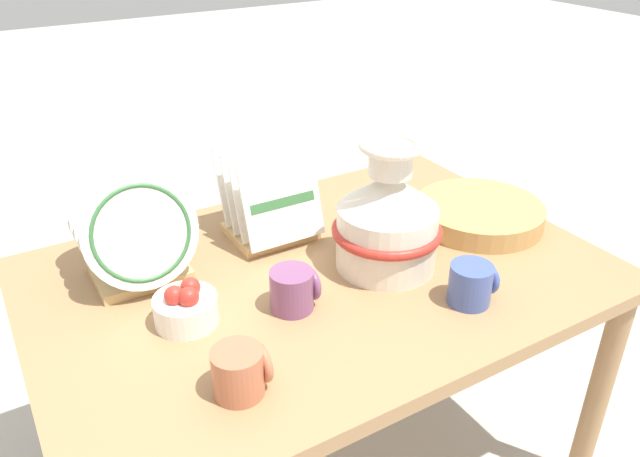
% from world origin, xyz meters
% --- Properties ---
extents(display_table, '(1.28, 0.87, 0.66)m').
position_xyz_m(display_table, '(0.00, 0.00, 0.58)').
color(display_table, '#9E754C').
rests_on(display_table, ground_plane).
extents(ceramic_vase, '(0.25, 0.25, 0.31)m').
position_xyz_m(ceramic_vase, '(0.14, -0.06, 0.78)').
color(ceramic_vase, silver).
rests_on(ceramic_vase, display_table).
extents(dish_rack_round_plates, '(0.24, 0.23, 0.26)m').
position_xyz_m(dish_rack_round_plates, '(-0.36, 0.18, 0.76)').
color(dish_rack_round_plates, tan).
rests_on(dish_rack_round_plates, display_table).
extents(dish_rack_square_plates, '(0.20, 0.21, 0.22)m').
position_xyz_m(dish_rack_square_plates, '(-0.02, 0.21, 0.73)').
color(dish_rack_square_plates, tan).
rests_on(dish_rack_square_plates, display_table).
extents(wicker_charger_stack, '(0.33, 0.33, 0.05)m').
position_xyz_m(wicker_charger_stack, '(0.47, -0.01, 0.68)').
color(wicker_charger_stack, tan).
rests_on(wicker_charger_stack, display_table).
extents(mug_plum_glaze, '(0.10, 0.09, 0.09)m').
position_xyz_m(mug_plum_glaze, '(-0.12, -0.09, 0.70)').
color(mug_plum_glaze, '#7A4770').
rests_on(mug_plum_glaze, display_table).
extents(mug_terracotta_glaze, '(0.10, 0.09, 0.09)m').
position_xyz_m(mug_terracotta_glaze, '(-0.32, -0.26, 0.70)').
color(mug_terracotta_glaze, '#B76647').
rests_on(mug_terracotta_glaze, display_table).
extents(mug_cobalt_glaze, '(0.10, 0.09, 0.09)m').
position_xyz_m(mug_cobalt_glaze, '(0.21, -0.27, 0.70)').
color(mug_cobalt_glaze, '#42569E').
rests_on(mug_cobalt_glaze, display_table).
extents(fruit_bowl, '(0.13, 0.13, 0.09)m').
position_xyz_m(fruit_bowl, '(-0.33, -0.03, 0.69)').
color(fruit_bowl, white).
rests_on(fruit_bowl, display_table).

